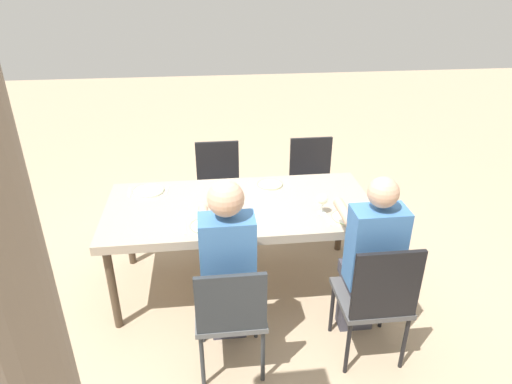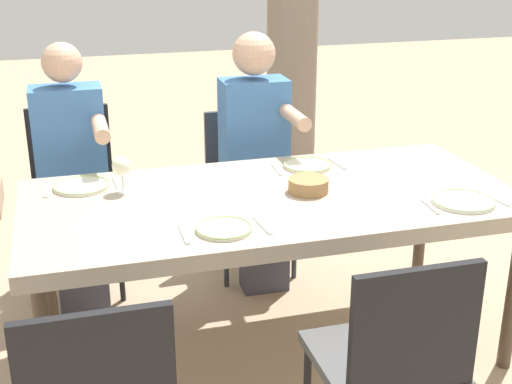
{
  "view_description": "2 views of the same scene",
  "coord_description": "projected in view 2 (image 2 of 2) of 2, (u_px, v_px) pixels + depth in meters",
  "views": [
    {
      "loc": [
        0.23,
        3.05,
        2.42
      ],
      "look_at": [
        -0.13,
        0.0,
        0.86
      ],
      "focal_mm": 31.58,
      "sensor_mm": 36.0,
      "label": 1
    },
    {
      "loc": [
        -0.81,
        -2.63,
        1.82
      ],
      "look_at": [
        -0.09,
        -0.09,
        0.81
      ],
      "focal_mm": 49.4,
      "sensor_mm": 36.0,
      "label": 2
    }
  ],
  "objects": [
    {
      "name": "plate_0",
      "position": [
        81.0,
        186.0,
        3.03
      ],
      "size": [
        0.24,
        0.24,
        0.02
      ],
      "color": "silver",
      "rests_on": "dining_table"
    },
    {
      "name": "chair_mid_north",
      "position": [
        247.0,
        179.0,
        3.89
      ],
      "size": [
        0.44,
        0.44,
        0.86
      ],
      "color": "#5B5E61",
      "rests_on": "ground"
    },
    {
      "name": "chair_mid_south",
      "position": [
        393.0,
        357.0,
        2.26
      ],
      "size": [
        0.44,
        0.44,
        0.89
      ],
      "color": "#4F4F50",
      "rests_on": "ground"
    },
    {
      "name": "spoon_3",
      "position": [
        495.0,
        199.0,
        2.9
      ],
      "size": [
        0.03,
        0.17,
        0.01
      ],
      "primitive_type": "cube",
      "rotation": [
        0.0,
        0.0,
        0.1
      ],
      "color": "silver",
      "rests_on": "dining_table"
    },
    {
      "name": "fork_3",
      "position": [
        430.0,
        206.0,
        2.83
      ],
      "size": [
        0.03,
        0.17,
        0.01
      ],
      "primitive_type": "cube",
      "rotation": [
        0.0,
        0.0,
        -0.08
      ],
      "color": "silver",
      "rests_on": "dining_table"
    },
    {
      "name": "ground_plane",
      "position": [
        270.0,
        349.0,
        3.22
      ],
      "size": [
        16.0,
        16.0,
        0.0
      ],
      "primitive_type": "plane",
      "color": "tan"
    },
    {
      "name": "diner_woman_green",
      "position": [
        73.0,
        171.0,
        3.43
      ],
      "size": [
        0.35,
        0.49,
        1.31
      ],
      "color": "#3F3F4C",
      "rests_on": "ground"
    },
    {
      "name": "wine_glass_0",
      "position": [
        122.0,
        167.0,
        2.95
      ],
      "size": [
        0.08,
        0.08,
        0.16
      ],
      "color": "white",
      "rests_on": "dining_table"
    },
    {
      "name": "plate_3",
      "position": [
        463.0,
        201.0,
        2.86
      ],
      "size": [
        0.26,
        0.26,
        0.02
      ],
      "color": "white",
      "rests_on": "dining_table"
    },
    {
      "name": "spoon_0",
      "position": [
        117.0,
        184.0,
        3.07
      ],
      "size": [
        0.02,
        0.17,
        0.01
      ],
      "primitive_type": "cube",
      "rotation": [
        0.0,
        0.0,
        0.05
      ],
      "color": "silver",
      "rests_on": "dining_table"
    },
    {
      "name": "plate_2",
      "position": [
        307.0,
        165.0,
        3.29
      ],
      "size": [
        0.22,
        0.22,
        0.02
      ],
      "color": "silver",
      "rests_on": "dining_table"
    },
    {
      "name": "bread_basket",
      "position": [
        308.0,
        185.0,
        2.98
      ],
      "size": [
        0.17,
        0.17,
        0.06
      ],
      "primitive_type": "cylinder",
      "color": "#9E7547",
      "rests_on": "dining_table"
    },
    {
      "name": "plate_1",
      "position": [
        224.0,
        228.0,
        2.61
      ],
      "size": [
        0.21,
        0.21,
        0.02
      ],
      "color": "silver",
      "rests_on": "dining_table"
    },
    {
      "name": "diner_man_white",
      "position": [
        258.0,
        153.0,
        3.63
      ],
      "size": [
        0.35,
        0.5,
        1.32
      ],
      "color": "#3F3F4C",
      "rests_on": "ground"
    },
    {
      "name": "chair_west_north",
      "position": [
        74.0,
        189.0,
        3.65
      ],
      "size": [
        0.44,
        0.44,
        0.94
      ],
      "color": "#4F4F50",
      "rests_on": "ground"
    },
    {
      "name": "fork_1",
      "position": [
        184.0,
        234.0,
        2.57
      ],
      "size": [
        0.02,
        0.17,
        0.01
      ],
      "primitive_type": "cube",
      "rotation": [
        0.0,
        0.0,
        -0.02
      ],
      "color": "silver",
      "rests_on": "dining_table"
    },
    {
      "name": "dining_table",
      "position": [
        271.0,
        208.0,
        2.97
      ],
      "size": [
        2.06,
        0.96,
        0.76
      ],
      "color": "tan",
      "rests_on": "ground"
    },
    {
      "name": "fork_0",
      "position": [
        45.0,
        190.0,
        2.99
      ],
      "size": [
        0.02,
        0.17,
        0.01
      ],
      "primitive_type": "cube",
      "rotation": [
        0.0,
        0.0,
        0.01
      ],
      "color": "silver",
      "rests_on": "dining_table"
    },
    {
      "name": "spoon_2",
      "position": [
        337.0,
        163.0,
        3.33
      ],
      "size": [
        0.03,
        0.17,
        0.01
      ],
      "primitive_type": "cube",
      "rotation": [
        0.0,
        0.0,
        0.07
      ],
      "color": "silver",
      "rests_on": "dining_table"
    },
    {
      "name": "fork_2",
      "position": [
        277.0,
        169.0,
        3.26
      ],
      "size": [
        0.03,
        0.17,
        0.01
      ],
      "primitive_type": "cube",
      "rotation": [
        0.0,
        0.0,
        -0.06
      ],
      "color": "silver",
      "rests_on": "dining_table"
    },
    {
      "name": "spoon_1",
      "position": [
        263.0,
        225.0,
        2.65
      ],
      "size": [
        0.03,
        0.17,
        0.01
      ],
      "primitive_type": "cube",
      "rotation": [
        0.0,
        0.0,
        0.09
      ],
      "color": "silver",
      "rests_on": "dining_table"
    }
  ]
}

